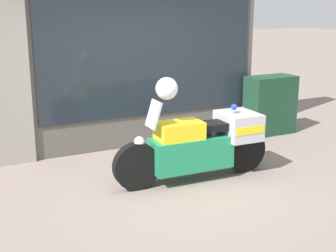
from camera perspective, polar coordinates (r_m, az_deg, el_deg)
The scene contains 6 objects.
ground_plane at distance 6.61m, azimuth 1.04°, elevation -6.81°, with size 60.00×60.00×0.00m, color gray.
shop_building at distance 7.83m, azimuth -8.55°, elevation 12.00°, with size 5.10×0.55×4.12m.
window_display at distance 8.38m, azimuth -2.90°, elevation 1.11°, with size 3.68×0.30×1.84m.
paramedic_motorcycle at distance 6.59m, azimuth 4.26°, elevation -2.08°, with size 2.35×0.64×1.19m.
utility_cabinet at distance 9.08m, azimuth 12.33°, elevation 2.52°, with size 0.93×0.48×1.10m, color #193D28.
white_helmet at distance 6.16m, azimuth -0.16°, elevation 4.59°, with size 0.30×0.30×0.30m, color white.
Camera 1 is at (-2.86, -5.43, 2.45)m, focal length 50.00 mm.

